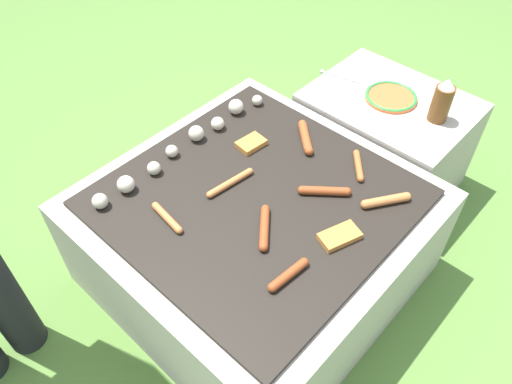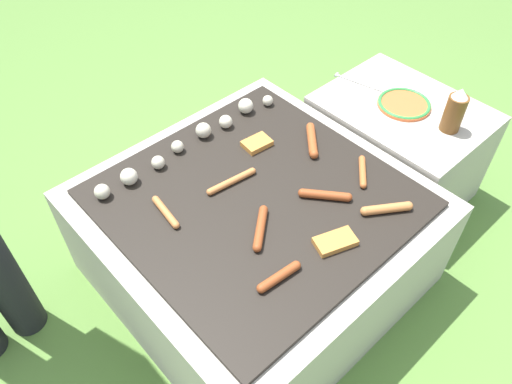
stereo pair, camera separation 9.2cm
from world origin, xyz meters
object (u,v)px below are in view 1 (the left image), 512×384
(condiment_bottle, at_px, (442,101))
(fork_utensil, at_px, (343,78))
(sausage_front_center, at_px, (264,228))
(plate_colorful, at_px, (391,97))

(condiment_bottle, height_order, fork_utensil, condiment_bottle)
(sausage_front_center, relative_size, plate_colorful, 0.69)
(plate_colorful, bearing_deg, sausage_front_center, -174.49)
(sausage_front_center, bearing_deg, fork_utensil, 20.24)
(sausage_front_center, distance_m, fork_utensil, 0.88)
(fork_utensil, bearing_deg, sausage_front_center, -159.76)
(plate_colorful, bearing_deg, condiment_bottle, -88.45)
(plate_colorful, height_order, fork_utensil, plate_colorful)
(sausage_front_center, xyz_separation_m, plate_colorful, (0.84, 0.08, -0.01))
(fork_utensil, bearing_deg, condiment_bottle, -87.53)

